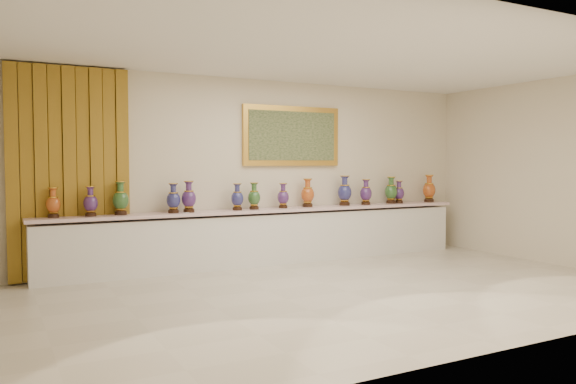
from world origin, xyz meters
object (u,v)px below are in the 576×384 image
counter (270,237)px  vase_0 (53,204)px  vase_1 (91,203)px  vase_2 (121,200)px

counter → vase_0: 3.33m
vase_0 → vase_1: (0.48, -0.02, 0.00)m
vase_0 → vase_2: size_ratio=0.85×
counter → vase_1: size_ratio=17.35×
vase_0 → vase_2: (0.89, -0.01, 0.03)m
vase_2 → vase_1: bearing=-178.1°
counter → vase_1: (-2.79, -0.02, 0.65)m
vase_1 → vase_2: bearing=1.9°
vase_0 → vase_2: 0.89m
counter → vase_2: size_ratio=15.09×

